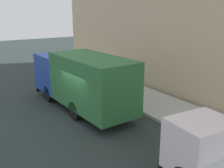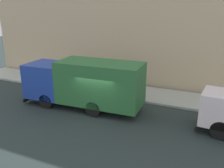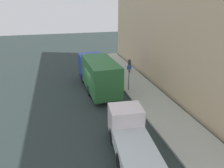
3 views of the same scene
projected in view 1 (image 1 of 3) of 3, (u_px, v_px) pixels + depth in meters
name	position (u px, v px, depth m)	size (l,w,h in m)	color
ground	(84.00, 119.00, 14.03)	(80.00, 80.00, 0.00)	#263130
sidewalk	(150.00, 101.00, 16.48)	(3.33, 30.00, 0.16)	#ACB0A6
building_facade	(179.00, 23.00, 16.30)	(0.50, 30.00, 9.68)	#CCB28B
large_utility_truck	(81.00, 79.00, 15.01)	(2.84, 8.33, 3.27)	#203EA4
pedestrian_walking	(111.00, 69.00, 20.83)	(0.45, 0.45, 1.66)	brown
traffic_cone_orange	(98.00, 83.00, 18.99)	(0.46, 0.46, 0.66)	orange
street_sign_post	(132.00, 79.00, 15.60)	(0.44, 0.08, 2.49)	#4C5156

